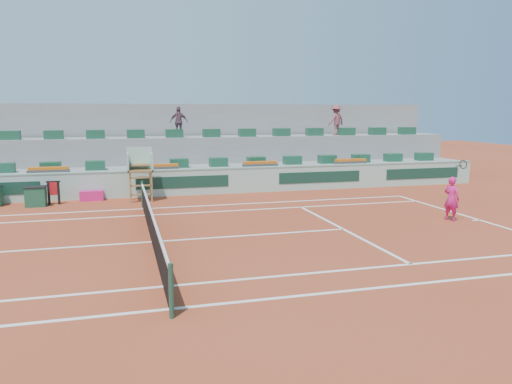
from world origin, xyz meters
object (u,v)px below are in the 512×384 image
player_bag (92,196)px  tennis_player (452,198)px  umpire_chair (140,167)px  drink_cooler_a (36,196)px

player_bag → tennis_player: 15.16m
umpire_chair → drink_cooler_a: bearing=-177.5°
player_bag → drink_cooler_a: bearing=-160.2°
player_bag → umpire_chair: umpire_chair is taller
player_bag → umpire_chair: bearing=-15.6°
drink_cooler_a → tennis_player: tennis_player is taller
drink_cooler_a → tennis_player: (15.17, -7.05, 0.40)m
umpire_chair → drink_cooler_a: (-4.35, -0.19, -1.12)m
player_bag → drink_cooler_a: size_ratio=1.21×
umpire_chair → player_bag: bearing=164.4°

